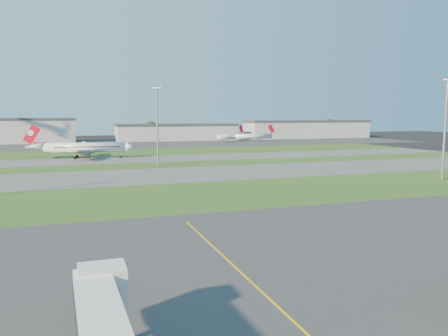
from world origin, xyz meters
name	(u,v)px	position (x,y,z in m)	size (l,w,h in m)	color
ground	(215,306)	(0.00, 0.00, 0.00)	(700.00, 700.00, 0.00)	black
apron_near	(215,306)	(0.00, 0.00, 0.01)	(300.00, 70.00, 0.01)	#333335
grass_strip_a	(135,199)	(0.00, 52.00, 0.01)	(300.00, 34.00, 0.01)	#324E1A
taxiway_a	(119,177)	(0.00, 85.00, 0.01)	(300.00, 32.00, 0.01)	#515154
grass_strip_b	(111,167)	(0.00, 110.00, 0.01)	(300.00, 18.00, 0.01)	#324E1A
taxiway_b	(106,160)	(0.00, 132.00, 0.01)	(300.00, 26.00, 0.01)	#515154
grass_strip_c	(101,153)	(0.00, 165.00, 0.01)	(300.00, 40.00, 0.01)	#324E1A
apron_far	(94,145)	(0.00, 225.00, 0.01)	(400.00, 80.00, 0.01)	#333335
yellow_line	(268,298)	(5.00, 0.00, 0.00)	(0.25, 60.00, 0.02)	gold
airliner_taxiing	(84,148)	(-7.27, 142.17, 4.15)	(37.73, 31.78, 11.83)	silver
mini_jet_near	(230,137)	(83.91, 228.33, 3.28)	(23.97, 18.48, 9.48)	silver
mini_jet_far	(254,136)	(100.39, 228.72, 3.28)	(28.64, 4.69, 9.48)	silver
light_mast_centre	(157,121)	(15.00, 108.00, 14.81)	(3.20, 0.70, 25.80)	gray
light_mast_east	(445,122)	(78.00, 52.00, 14.81)	(3.20, 0.70, 25.80)	gray
hangar_west	(14,131)	(-45.00, 255.00, 7.64)	(71.40, 23.00, 15.20)	#999BA1
hangar_east	(177,132)	(55.00, 255.00, 5.64)	(81.60, 23.00, 11.20)	#999BA1
hangar_far_east	(307,129)	(155.00, 255.00, 6.64)	(96.90, 23.00, 13.20)	#999BA1
tree_mid_west	(59,132)	(-20.00, 266.00, 5.84)	(9.90, 9.90, 10.80)	black
tree_mid_east	(151,130)	(40.00, 269.00, 6.81)	(11.55, 11.55, 12.60)	black
tree_east	(252,130)	(115.00, 267.00, 6.16)	(10.45, 10.45, 11.40)	black
tree_far_east	(330,127)	(185.00, 271.00, 7.46)	(12.65, 12.65, 13.80)	black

